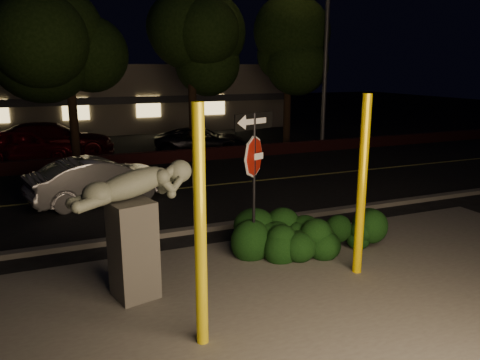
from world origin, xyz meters
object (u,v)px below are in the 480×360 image
Objects in this scene: signpost at (254,157)px; sculpture at (134,218)px; streetlight at (323,22)px; parked_car_darkred at (52,140)px; yellow_pole_right at (362,187)px; parked_car_dark at (202,141)px; yellow_pole_left at (200,230)px; parked_car_red at (27,144)px; silver_sedan at (99,180)px.

sculpture is at bearing 175.03° from signpost.
streetlight is 1.88× the size of parked_car_darkred.
signpost is 14.03m from parked_car_darkred.
sculpture is (-4.06, 0.66, -0.29)m from yellow_pole_right.
yellow_pole_right is 0.81× the size of parked_car_dark.
streetlight is 13.03m from parked_car_darkred.
signpost is at bearing 138.19° from yellow_pole_right.
parked_car_dark is (4.68, 14.43, -1.13)m from yellow_pole_left.
parked_car_red is at bearing 99.19° from parked_car_dark.
yellow_pole_right is at bearing -23.19° from sculpture.
silver_sedan is 0.95× the size of parked_car_dark.
yellow_pole_right is 1.14× the size of signpost.
yellow_pole_left reaches higher than signpost.
sculpture reaches higher than parked_car_dark.
parked_car_darkred is (-1.10, 7.99, 0.10)m from silver_sedan.
yellow_pole_right is (3.47, 1.11, -0.01)m from yellow_pole_left.
parked_car_red is (-2.08, 7.69, 0.04)m from silver_sedan.
silver_sedan is at bearing 75.31° from sculpture.
sculpture is 6.29m from silver_sedan.
streetlight reaches higher than sculpture.
sculpture is 16.21m from streetlight.
yellow_pole_left is at bearing -178.86° from parked_car_dark.
signpost is 1.31× the size of sculpture.
signpost is (-1.55, 1.39, 0.43)m from yellow_pole_right.
sculpture is 14.30m from parked_car_darkred.
yellow_pole_right is 13.42m from parked_car_dark.
streetlight reaches higher than signpost.
streetlight is (6.59, 12.06, 4.10)m from yellow_pole_right.
yellow_pole_right reaches higher than parked_car_dark.
yellow_pole_left is 3.64m from yellow_pole_right.
sculpture is (-0.59, 1.76, -0.30)m from yellow_pole_left.
streetlight is at bearing 31.47° from signpost.
parked_car_darkred is (-1.62, 16.01, -0.96)m from yellow_pole_left.
streetlight reaches higher than parked_car_dark.
silver_sedan is 0.77× the size of parked_car_darkred.
parked_car_red is at bearing 112.56° from yellow_pole_right.
yellow_pole_right is at bearing -109.09° from streetlight.
signpost is at bearing 2.25° from sculpture.
sculpture is 0.57× the size of parked_car_red.
yellow_pole_left is at bearing -162.24° from parked_car_red.
signpost reaches higher than parked_car_dark.
sculpture is at bearing 165.68° from silver_sedan.
parked_car_red is 0.96× the size of parked_car_dark.
parked_car_red is 7.38m from parked_car_dark.
signpost is 6.21m from silver_sedan.
signpost is at bearing -117.77° from streetlight.
sculpture is at bearing 170.80° from yellow_pole_right.
parked_car_darkred is at bearing 95.02° from parked_car_dark.
yellow_pole_left is at bearing -162.29° from yellow_pole_right.
yellow_pole_right is 0.85× the size of silver_sedan.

